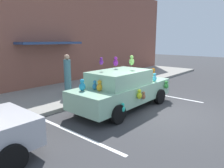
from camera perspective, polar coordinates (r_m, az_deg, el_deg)
name	(u,v)px	position (r m, az deg, el deg)	size (l,w,h in m)	color
ground_plane	(162,112)	(8.21, 13.59, -7.61)	(60.00, 60.00, 0.00)	#38383A
sidewalk	(77,90)	(11.23, -9.70, -1.74)	(24.00, 4.00, 0.15)	gray
storefront_building	(50,31)	(12.66, -16.66, 13.70)	(24.00, 1.25, 6.40)	brown
parking_stripe_front	(166,96)	(10.63, 14.53, -3.14)	(0.12, 3.60, 0.01)	silver
parking_stripe_rear	(77,134)	(6.32, -9.50, -13.50)	(0.12, 3.60, 0.01)	silver
plush_covered_car	(123,89)	(8.30, 2.93, -1.27)	(4.63, 2.02, 2.12)	#92C3A1
teddy_bear_on_sidewalk	(124,81)	(11.85, 3.28, 0.81)	(0.30, 0.25, 0.57)	pink
pedestrian_near_shopfront	(68,76)	(9.96, -12.10, 2.19)	(0.33, 0.33, 1.91)	teal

